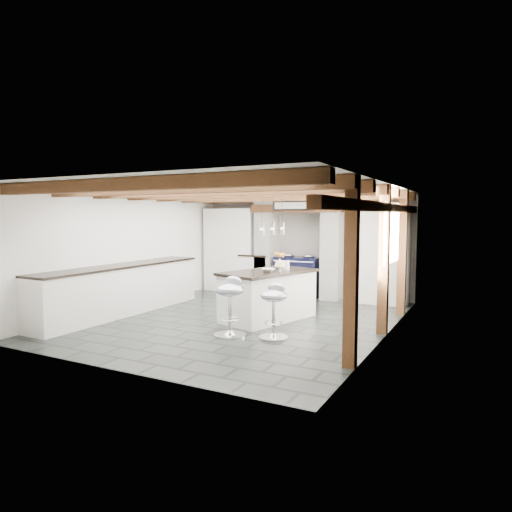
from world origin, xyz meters
The scene contains 6 objects.
ground centered at (0.00, 0.00, 0.00)m, with size 6.00×6.00×0.00m, color black.
room_shell centered at (-0.61, 1.42, 1.07)m, with size 6.00×6.03×6.00m.
range_cooker centered at (0.00, 2.68, 0.47)m, with size 1.00×0.63×0.99m.
kitchen_island centered at (0.43, 0.24, 0.44)m, with size 1.37×1.93×1.15m.
bar_stool_near centered at (1.05, -0.85, 0.51)m, with size 0.44×0.44×0.82m.
bar_stool_far centered at (0.41, -1.03, 0.56)m, with size 0.51×0.51×0.91m.
Camera 1 is at (3.90, -6.89, 1.82)m, focal length 32.00 mm.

